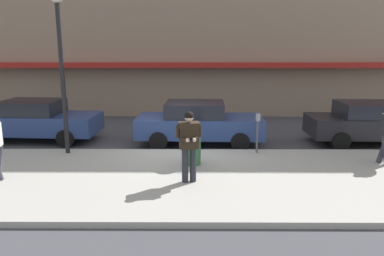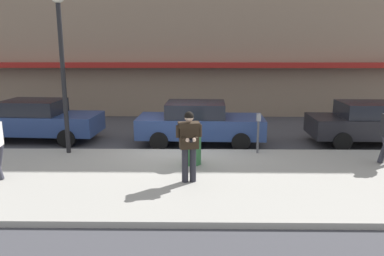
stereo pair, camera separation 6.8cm
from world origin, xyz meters
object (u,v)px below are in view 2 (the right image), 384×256
Objects in this scene: street_lamp_post at (62,58)px; trash_bin at (192,147)px; parked_sedan_mid at (199,123)px; parked_sedan_near at (38,120)px; parking_meter at (258,128)px; parked_sedan_far at (373,123)px; man_texting_on_phone at (189,139)px.

street_lamp_post is 4.98× the size of trash_bin.
street_lamp_post is at bearing -158.64° from parked_sedan_mid.
parked_sedan_near is 3.63× the size of parking_meter.
parked_sedan_far is 0.93× the size of street_lamp_post.
man_texting_on_phone reaches higher than parked_sedan_mid.
street_lamp_post reaches higher than trash_bin.
parked_sedan_near is at bearing 165.31° from parking_meter.
trash_bin is at bearing -156.31° from parked_sedan_far.
man_texting_on_phone is 1.84× the size of trash_bin.
street_lamp_post reaches higher than parked_sedan_near.
trash_bin is (-2.08, -1.19, -0.34)m from parking_meter.
parked_sedan_near is 4.70× the size of trash_bin.
man_texting_on_phone is (-6.52, -4.31, 0.46)m from parked_sedan_far.
parked_sedan_far is 7.05m from trash_bin.
parked_sedan_far reaches higher than parking_meter.
parking_meter is at bearing 0.47° from street_lamp_post.
trash_bin is (-6.46, -2.83, -0.16)m from parked_sedan_far.
street_lamp_post reaches higher than parked_sedan_far.
trash_bin is at bearing -15.93° from street_lamp_post.
trash_bin is (5.83, -3.27, -0.16)m from parked_sedan_near.
parked_sedan_mid is 2.81m from trash_bin.
parked_sedan_near is 3.66m from street_lamp_post.
parked_sedan_near is 6.08m from parked_sedan_mid.
parked_sedan_far is at bearing 0.38° from parked_sedan_mid.
trash_bin is (4.00, -1.14, -2.51)m from street_lamp_post.
parked_sedan_far is at bearing 33.47° from man_texting_on_phone.
man_texting_on_phone is 1.60m from trash_bin.
parking_meter is at bearing -159.42° from parked_sedan_far.
parked_sedan_far is 10.85m from street_lamp_post.
parked_sedan_near is at bearing 130.83° from street_lamp_post.
trash_bin is at bearing -29.25° from parked_sedan_near.
parking_meter reaches higher than trash_bin.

